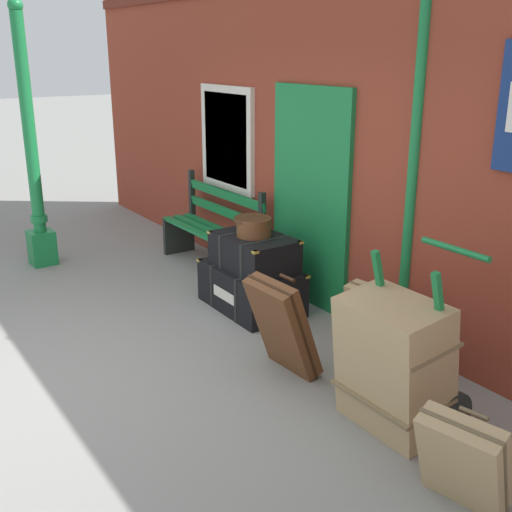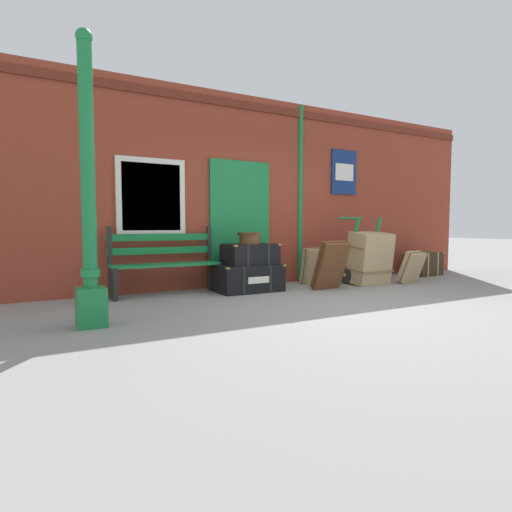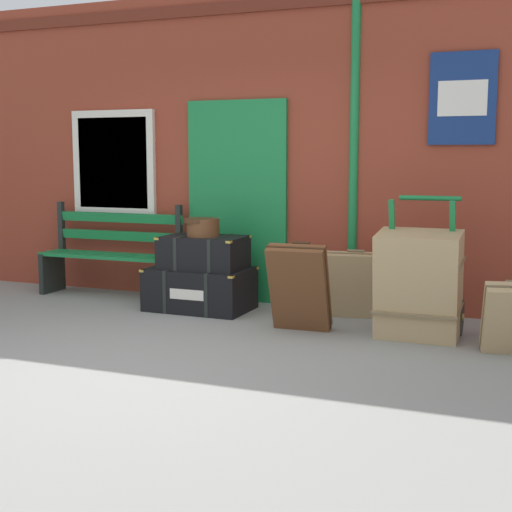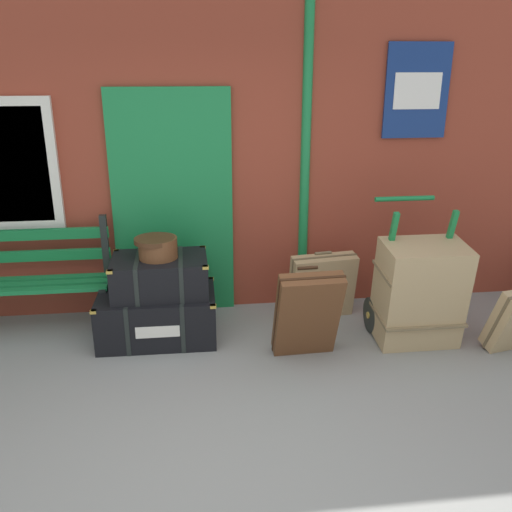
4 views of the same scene
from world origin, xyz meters
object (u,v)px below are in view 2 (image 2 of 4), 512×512
(steamer_trunk_middle, at_px, (250,254))
(corner_trunk, at_px, (423,264))
(round_hatbox, at_px, (249,237))
(suitcase_slate, at_px, (317,265))
(lamp_post, at_px, (89,217))
(large_brown_trunk, at_px, (370,258))
(suitcase_oxblood, at_px, (412,267))
(porters_trolley, at_px, (362,268))
(steamer_trunk_base, at_px, (248,278))
(suitcase_tan, at_px, (331,265))
(platform_bench, at_px, (165,265))

(steamer_trunk_middle, bearing_deg, corner_trunk, 1.69)
(round_hatbox, xyz_separation_m, suitcase_slate, (1.49, 0.23, -0.53))
(corner_trunk, bearing_deg, lamp_post, -167.99)
(steamer_trunk_middle, distance_m, large_brown_trunk, 2.20)
(suitcase_oxblood, bearing_deg, porters_trolley, 151.18)
(steamer_trunk_base, xyz_separation_m, porters_trolley, (2.21, -0.18, 0.06))
(porters_trolley, relative_size, suitcase_oxblood, 2.02)
(large_brown_trunk, height_order, corner_trunk, large_brown_trunk)
(steamer_trunk_base, relative_size, steamer_trunk_middle, 1.25)
(lamp_post, xyz_separation_m, suitcase_tan, (3.69, 0.77, -0.71))
(suitcase_slate, height_order, corner_trunk, suitcase_slate)
(suitcase_oxblood, distance_m, corner_trunk, 1.41)
(steamer_trunk_base, relative_size, porters_trolley, 0.86)
(platform_bench, bearing_deg, corner_trunk, -1.87)
(steamer_trunk_base, bearing_deg, lamp_post, -152.49)
(lamp_post, bearing_deg, suitcase_tan, 11.75)
(steamer_trunk_middle, relative_size, large_brown_trunk, 0.89)
(porters_trolley, xyz_separation_m, suitcase_oxblood, (0.77, -0.42, 0.02))
(steamer_trunk_middle, xyz_separation_m, porters_trolley, (2.17, -0.19, -0.31))
(platform_bench, xyz_separation_m, large_brown_trunk, (3.43, -0.66, 0.02))
(steamer_trunk_base, xyz_separation_m, suitcase_tan, (1.22, -0.52, 0.18))
(suitcase_tan, bearing_deg, platform_bench, 161.30)
(suitcase_oxblood, bearing_deg, large_brown_trunk, 162.33)
(lamp_post, bearing_deg, platform_bench, 51.74)
(steamer_trunk_middle, distance_m, round_hatbox, 0.26)
(lamp_post, relative_size, suitcase_slate, 4.49)
(round_hatbox, bearing_deg, suitcase_oxblood, -11.72)
(platform_bench, distance_m, corner_trunk, 5.41)
(lamp_post, xyz_separation_m, corner_trunk, (6.66, 1.42, -0.86))
(lamp_post, distance_m, steamer_trunk_base, 2.93)
(lamp_post, bearing_deg, corner_trunk, 12.01)
(large_brown_trunk, xyz_separation_m, suitcase_tan, (-0.99, -0.16, -0.07))
(lamp_post, bearing_deg, steamer_trunk_middle, 27.19)
(lamp_post, bearing_deg, suitcase_oxblood, 7.13)
(platform_bench, distance_m, suitcase_slate, 2.75)
(steamer_trunk_middle, bearing_deg, suitcase_oxblood, -11.76)
(large_brown_trunk, xyz_separation_m, suitcase_slate, (-0.69, 0.59, -0.15))
(platform_bench, distance_m, suitcase_oxblood, 4.31)
(lamp_post, distance_m, corner_trunk, 6.87)
(lamp_post, bearing_deg, large_brown_trunk, 11.21)
(suitcase_oxblood, bearing_deg, platform_bench, 167.78)
(lamp_post, relative_size, steamer_trunk_middle, 3.57)
(platform_bench, height_order, porters_trolley, porters_trolley)
(suitcase_tan, bearing_deg, round_hatbox, 156.00)
(suitcase_tan, bearing_deg, steamer_trunk_middle, 155.83)
(suitcase_tan, xyz_separation_m, suitcase_oxblood, (1.77, -0.09, -0.10))
(steamer_trunk_base, relative_size, large_brown_trunk, 1.10)
(porters_trolley, bearing_deg, suitcase_oxblood, -28.82)
(suitcase_tan, distance_m, suitcase_slate, 0.82)
(porters_trolley, bearing_deg, suitcase_slate, 149.06)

